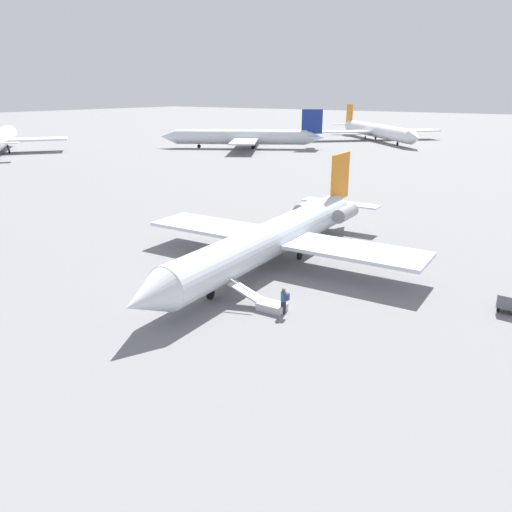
# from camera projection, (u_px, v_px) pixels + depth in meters

# --- Properties ---
(ground_plane) EXTENTS (600.00, 600.00, 0.00)m
(ground_plane) POSITION_uv_depth(u_px,v_px,m) (271.00, 265.00, 39.94)
(ground_plane) COLOR slate
(airplane_main) EXTENTS (31.78, 23.93, 7.50)m
(airplane_main) POSITION_uv_depth(u_px,v_px,m) (278.00, 235.00, 40.05)
(airplane_main) COLOR silver
(airplane_main) RESTS_ON ground
(airplane_far_right) EXTENTS (38.26, 38.65, 9.20)m
(airplane_far_right) POSITION_uv_depth(u_px,v_px,m) (376.00, 130.00, 138.88)
(airplane_far_right) COLOR silver
(airplane_far_right) RESTS_ON ground
(airplane_far_left) EXTENTS (27.94, 34.06, 10.52)m
(airplane_far_left) POSITION_uv_depth(u_px,v_px,m) (0.00, 138.00, 111.05)
(airplane_far_left) COLOR silver
(airplane_far_left) RESTS_ON ground
(airplane_taxiing_distant) EXTENTS (28.28, 35.84, 9.13)m
(airplane_taxiing_distant) POSITION_uv_depth(u_px,v_px,m) (244.00, 137.00, 119.45)
(airplane_taxiing_distant) COLOR silver
(airplane_taxiing_distant) RESTS_ON ground
(boarding_stairs) EXTENTS (1.25, 4.07, 1.81)m
(boarding_stairs) POSITION_uv_depth(u_px,v_px,m) (266.00, 303.00, 31.83)
(boarding_stairs) COLOR #B2B2B7
(boarding_stairs) RESTS_ON ground
(passenger) EXTENTS (0.36, 0.55, 1.74)m
(passenger) POSITION_uv_depth(u_px,v_px,m) (284.00, 299.00, 30.96)
(passenger) COLOR #23232D
(passenger) RESTS_ON ground
(luggage_cart) EXTENTS (2.25, 1.21, 1.22)m
(luggage_cart) POSITION_uv_depth(u_px,v_px,m) (509.00, 303.00, 31.69)
(luggage_cart) COLOR #595B60
(luggage_cart) RESTS_ON ground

